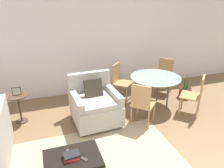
{
  "coord_description": "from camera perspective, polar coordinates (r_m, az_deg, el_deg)",
  "views": [
    {
      "loc": [
        -1.33,
        -1.77,
        2.48
      ],
      "look_at": [
        -0.01,
        2.11,
        0.75
      ],
      "focal_mm": 35.0,
      "sensor_mm": 36.0,
      "label": 1
    }
  ],
  "objects": [
    {
      "name": "armchair",
      "position": [
        4.45,
        -4.49,
        -5.46
      ],
      "size": [
        0.94,
        0.97,
        0.96
      ],
      "color": "#B2ADA3",
      "rests_on": "ground_plane"
    },
    {
      "name": "dining_chair_far_right",
      "position": [
        5.86,
        13.52,
        2.63
      ],
      "size": [
        0.59,
        0.59,
        0.9
      ],
      "color": "tan",
      "rests_on": "ground_plane"
    },
    {
      "name": "area_rug",
      "position": [
        3.75,
        -5.38,
        -18.56
      ],
      "size": [
        2.81,
        1.51,
        0.01
      ],
      "color": "tan",
      "rests_on": "ground_plane"
    },
    {
      "name": "tv_remote_secondary",
      "position": [
        3.06,
        -7.49,
        -18.74
      ],
      "size": [
        0.12,
        0.13,
        0.01
      ],
      "color": "#333338",
      "rests_on": "ottoman"
    },
    {
      "name": "wall_back",
      "position": [
        5.61,
        -4.7,
        11.43
      ],
      "size": [
        12.0,
        0.06,
        2.75
      ],
      "color": "white",
      "rests_on": "ground_plane"
    },
    {
      "name": "side_table",
      "position": [
        4.77,
        -23.19,
        -4.6
      ],
      "size": [
        0.44,
        0.44,
        0.61
      ],
      "color": "#4C3828",
      "rests_on": "ground_plane"
    },
    {
      "name": "dining_chair_near_left",
      "position": [
        4.28,
        7.88,
        -4.64
      ],
      "size": [
        0.59,
        0.59,
        0.9
      ],
      "color": "tan",
      "rests_on": "ground_plane"
    },
    {
      "name": "tv_remote_primary",
      "position": [
        3.18,
        -11.38,
        -17.24
      ],
      "size": [
        0.04,
        0.15,
        0.01
      ],
      "color": "#333338",
      "rests_on": "ottoman"
    },
    {
      "name": "dining_chair_near_right",
      "position": [
        4.93,
        21.04,
        -2.22
      ],
      "size": [
        0.59,
        0.59,
        0.9
      ],
      "color": "tan",
      "rests_on": "ground_plane"
    },
    {
      "name": "picture_frame",
      "position": [
        4.67,
        -23.68,
        -1.77
      ],
      "size": [
        0.17,
        0.06,
        0.16
      ],
      "color": "black",
      "rests_on": "side_table"
    },
    {
      "name": "book_stack",
      "position": [
        3.07,
        -10.55,
        -18.02
      ],
      "size": [
        0.23,
        0.19,
        0.07
      ],
      "color": "#B72D28",
      "rests_on": "ottoman"
    },
    {
      "name": "dining_chair_far_left",
      "position": [
        5.32,
        1.99,
        1.22
      ],
      "size": [
        0.59,
        0.59,
        0.9
      ],
      "color": "tan",
      "rests_on": "ground_plane"
    },
    {
      "name": "potted_plant_small",
      "position": [
        5.83,
        18.57,
        -1.84
      ],
      "size": [
        0.3,
        0.3,
        0.61
      ],
      "color": "brown",
      "rests_on": "ground_plane"
    },
    {
      "name": "dining_table",
      "position": [
        5.0,
        11.26,
        0.99
      ],
      "size": [
        1.13,
        1.13,
        0.73
      ],
      "color": "#8C9E99",
      "rests_on": "ground_plane"
    }
  ]
}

